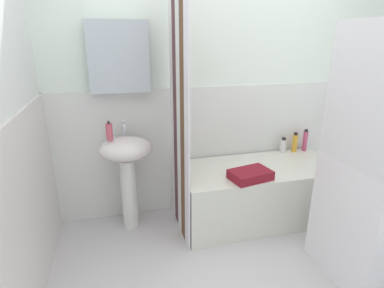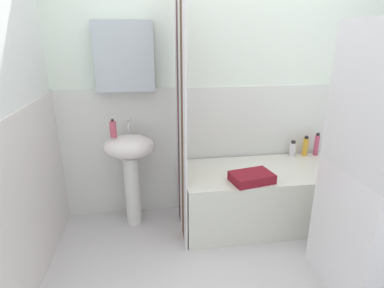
# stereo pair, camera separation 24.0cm
# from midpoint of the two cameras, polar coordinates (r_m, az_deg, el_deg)

# --- Properties ---
(wall_back_tiled) EXTENTS (3.60, 0.18, 2.40)m
(wall_back_tiled) POSITION_cam_midpoint_polar(r_m,az_deg,el_deg) (2.90, 8.04, 9.24)
(wall_back_tiled) COLOR white
(wall_back_tiled) RESTS_ON ground_plane
(wall_left_tiled) EXTENTS (0.07, 1.81, 2.40)m
(wall_left_tiled) POSITION_cam_midpoint_polar(r_m,az_deg,el_deg) (2.02, -28.46, 2.04)
(wall_left_tiled) COLOR white
(wall_left_tiled) RESTS_ON ground_plane
(sink) EXTENTS (0.44, 0.34, 0.85)m
(sink) POSITION_cam_midpoint_polar(r_m,az_deg,el_deg) (2.70, -8.78, -3.01)
(sink) COLOR silver
(sink) RESTS_ON ground_plane
(faucet) EXTENTS (0.03, 0.12, 0.12)m
(faucet) POSITION_cam_midpoint_polar(r_m,az_deg,el_deg) (2.69, -9.09, 3.31)
(faucet) COLOR silver
(faucet) RESTS_ON sink
(soap_dispenser) EXTENTS (0.05, 0.05, 0.16)m
(soap_dispenser) POSITION_cam_midpoint_polar(r_m,az_deg,el_deg) (2.59, -11.79, 2.69)
(soap_dispenser) COLOR #C84E63
(soap_dispenser) RESTS_ON sink
(bathtub) EXTENTS (1.45, 0.67, 0.52)m
(bathtub) POSITION_cam_midpoint_polar(r_m,az_deg,el_deg) (2.96, 15.17, -9.21)
(bathtub) COLOR silver
(bathtub) RESTS_ON ground_plane
(shower_curtain) EXTENTS (0.01, 0.67, 2.00)m
(shower_curtain) POSITION_cam_midpoint_polar(r_m,az_deg,el_deg) (2.48, 0.69, 4.41)
(shower_curtain) COLOR white
(shower_curtain) RESTS_ON ground_plane
(lotion_bottle) EXTENTS (0.05, 0.05, 0.23)m
(lotion_bottle) POSITION_cam_midpoint_polar(r_m,az_deg,el_deg) (3.32, 23.92, -0.15)
(lotion_bottle) COLOR #BE476D
(lotion_bottle) RESTS_ON bathtub
(body_wash_bottle) EXTENTS (0.05, 0.05, 0.20)m
(body_wash_bottle) POSITION_cam_midpoint_polar(r_m,az_deg,el_deg) (3.26, 22.16, -0.46)
(body_wash_bottle) COLOR gold
(body_wash_bottle) RESTS_ON bathtub
(conditioner_bottle) EXTENTS (0.06, 0.06, 0.16)m
(conditioner_bottle) POSITION_cam_midpoint_polar(r_m,az_deg,el_deg) (3.21, 20.12, -0.90)
(conditioner_bottle) COLOR white
(conditioner_bottle) RESTS_ON bathtub
(towel_folded) EXTENTS (0.37, 0.28, 0.07)m
(towel_folded) POSITION_cam_midpoint_polar(r_m,az_deg,el_deg) (2.58, 13.60, -6.07)
(towel_folded) COLOR maroon
(towel_folded) RESTS_ON bathtub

